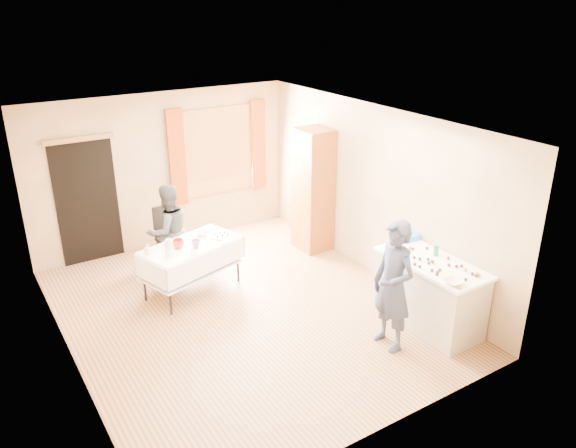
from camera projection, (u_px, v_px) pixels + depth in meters
floor at (244, 311)px, 7.75m from camera, size 4.50×5.50×0.02m
ceiling at (237, 123)px, 6.75m from camera, size 4.50×5.50×0.02m
wall_back at (163, 170)px, 9.40m from camera, size 4.50×0.02×2.60m
wall_front at (384, 321)px, 5.10m from camera, size 4.50×0.02×2.60m
wall_left at (58, 266)px, 6.13m from camera, size 0.02×5.50×2.60m
wall_right at (375, 192)px, 8.37m from camera, size 0.02×5.50×2.60m
window_frame at (218, 151)px, 9.79m from camera, size 1.32×0.06×1.52m
window_pane at (218, 151)px, 9.77m from camera, size 1.20×0.02×1.40m
curtain_left at (177, 158)px, 9.36m from camera, size 0.28×0.06×1.65m
curtain_right at (258, 145)px, 10.13m from camera, size 0.28×0.06×1.65m
doorway at (87, 202)px, 8.85m from camera, size 0.95×0.04×2.00m
door_lintel at (78, 139)px, 8.43m from camera, size 1.05×0.06×0.08m
cabinet at (313, 190)px, 9.29m from camera, size 0.50×0.60×2.06m
counter at (429, 293)px, 7.28m from camera, size 0.70×1.48×0.91m
party_table at (192, 263)px, 8.09m from camera, size 1.58×1.12×0.75m
chair at (172, 247)px, 8.99m from camera, size 0.43×0.43×0.96m
girl at (393, 286)px, 6.68m from camera, size 0.61×0.40×1.65m
woman at (169, 231)px, 8.45m from camera, size 0.85×0.73×1.46m
soda_can at (436, 251)px, 7.24m from camera, size 0.08×0.08×0.12m
mixing_bowl at (454, 282)px, 6.54m from camera, size 0.23×0.23×0.05m
foam_block at (394, 242)px, 7.54m from camera, size 0.17×0.14×0.08m
blue_basket at (408, 237)px, 7.71m from camera, size 0.31×0.22×0.08m
pitcher at (169, 248)px, 7.58m from camera, size 0.12×0.12×0.22m
cup_red at (178, 244)px, 7.83m from camera, size 0.24×0.24×0.13m
cup_rainbow at (196, 244)px, 7.84m from camera, size 0.13×0.13×0.12m
small_bowl at (202, 233)px, 8.25m from camera, size 0.34×0.34×0.06m
pastry_tray at (221, 236)px, 8.22m from camera, size 0.34×0.32×0.02m
bottle at (148, 249)px, 7.62m from camera, size 0.14×0.14×0.16m
cake_balls at (437, 265)px, 6.97m from camera, size 0.53×1.15×0.04m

